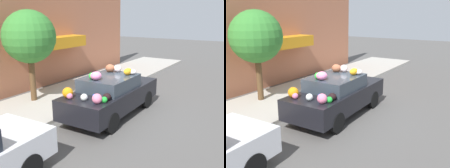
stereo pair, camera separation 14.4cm
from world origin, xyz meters
The scene contains 6 objects.
ground_plane centered at (0.00, 0.00, 0.00)m, with size 60.00×60.00×0.00m, color #565451.
sidewalk_curb centered at (0.00, 2.70, 0.06)m, with size 24.00×3.20×0.12m.
building_facade centered at (0.10, 4.92, 3.13)m, with size 18.00×1.20×6.37m.
street_tree centered at (-0.60, 3.28, 2.68)m, with size 2.07×2.07×3.62m.
fire_hydrant centered at (1.05, 1.78, 0.46)m, with size 0.20×0.20×0.70m.
art_car centered at (-0.05, -0.14, 0.79)m, with size 4.33×1.83×1.75m.
Camera 2 is at (-7.53, -5.03, 3.56)m, focal length 42.00 mm.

